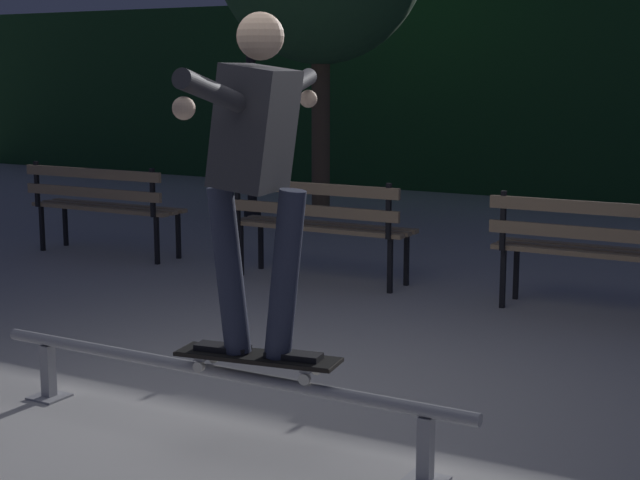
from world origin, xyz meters
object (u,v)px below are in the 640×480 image
at_px(skateboard, 258,358).
at_px(lamp_post_left, 250,4).
at_px(park_bench_leftmost, 102,200).
at_px(park_bench_left_center, 317,218).
at_px(skateboarder, 256,157).
at_px(grind_rail, 215,381).
at_px(park_bench_right_center, 604,243).

bearing_deg(skateboard, lamp_post_left, 123.92).
height_order(park_bench_leftmost, park_bench_left_center, same).
relative_size(skateboarder, park_bench_leftmost, 0.97).
distance_m(skateboard, park_bench_left_center, 3.60).
bearing_deg(park_bench_leftmost, skateboard, -39.79).
bearing_deg(grind_rail, skateboarder, 0.11).
bearing_deg(park_bench_left_center, skateboarder, -64.38).
bearing_deg(lamp_post_left, park_bench_left_center, -47.25).
relative_size(grind_rail, lamp_post_left, 0.69).
xyz_separation_m(park_bench_leftmost, lamp_post_left, (0.04, 2.50, 1.94)).
bearing_deg(park_bench_left_center, lamp_post_left, 132.75).
bearing_deg(lamp_post_left, skateboarder, -56.06).
relative_size(park_bench_right_center, lamp_post_left, 0.41).
bearing_deg(park_bench_left_center, park_bench_leftmost, 180.00).
height_order(park_bench_leftmost, lamp_post_left, lamp_post_left).
bearing_deg(skateboarder, skateboard, -170.65).
bearing_deg(skateboarder, park_bench_leftmost, 140.24).
bearing_deg(skateboard, park_bench_left_center, 115.58).
relative_size(park_bench_left_center, lamp_post_left, 0.41).
height_order(grind_rail, lamp_post_left, lamp_post_left).
relative_size(skateboard, skateboarder, 0.51).
distance_m(park_bench_left_center, park_bench_right_center, 2.34).
distance_m(skateboard, park_bench_leftmost, 5.08).
relative_size(park_bench_left_center, park_bench_right_center, 1.00).
bearing_deg(grind_rail, park_bench_right_center, 72.26).
height_order(grind_rail, park_bench_leftmost, park_bench_leftmost).
bearing_deg(park_bench_leftmost, grind_rail, -41.65).
bearing_deg(park_bench_leftmost, lamp_post_left, 89.19).
height_order(park_bench_right_center, lamp_post_left, lamp_post_left).
bearing_deg(skateboarder, park_bench_left_center, 115.62).
xyz_separation_m(park_bench_leftmost, park_bench_left_center, (2.34, 0.00, 0.00)).
distance_m(skateboard, lamp_post_left, 7.22).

